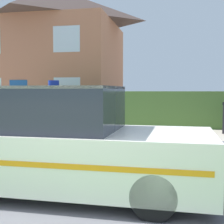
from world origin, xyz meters
name	(u,v)px	position (x,y,z in m)	size (l,w,h in m)	color
road_strip	(111,162)	(0.00, 4.50, 0.01)	(28.00, 6.79, 0.01)	#5B5B60
garden_hedge	(139,109)	(-0.17, 11.24, 0.76)	(10.56, 0.80, 1.52)	#4C7233
police_car	(68,144)	(-0.24, 2.41, 0.75)	(4.15, 1.79, 1.70)	black
house_left	(52,51)	(-6.18, 16.32, 4.01)	(8.28, 7.02, 7.86)	#A86B4C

